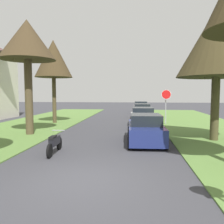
% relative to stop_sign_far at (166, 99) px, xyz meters
% --- Properties ---
extents(ground_plane, '(120.00, 120.00, 0.00)m').
position_rel_stop_sign_far_xyz_m(ground_plane, '(-4.17, -13.15, -2.19)').
color(ground_plane, '#38383D').
extents(stop_sign_far, '(0.81, 0.38, 2.96)m').
position_rel_stop_sign_far_xyz_m(stop_sign_far, '(0.00, 0.00, 0.00)').
color(stop_sign_far, '#9EA0A5').
rests_on(stop_sign_far, grass_verge_right).
extents(street_tree_right_mid_a, '(4.39, 4.39, 7.54)m').
position_rel_stop_sign_far_xyz_m(street_tree_right_mid_a, '(1.88, -6.54, 3.38)').
color(street_tree_right_mid_a, '#454026').
rests_on(street_tree_right_mid_a, grass_verge_right).
extents(street_tree_left_mid_a, '(3.55, 3.55, 7.31)m').
position_rel_stop_sign_far_xyz_m(street_tree_left_mid_a, '(-9.48, -5.87, 3.78)').
color(street_tree_left_mid_a, '#4C3F29').
rests_on(street_tree_left_mid_a, grass_verge_left).
extents(street_tree_left_mid_b, '(3.31, 3.31, 7.36)m').
position_rel_stop_sign_far_xyz_m(street_tree_left_mid_b, '(-9.89, -0.18, 3.53)').
color(street_tree_left_mid_b, '#4A3E27').
rests_on(street_tree_left_mid_b, grass_verge_left).
extents(parked_sedan_navy, '(2.08, 4.46, 1.57)m').
position_rel_stop_sign_far_xyz_m(parked_sedan_navy, '(-2.05, -7.36, -1.47)').
color(parked_sedan_navy, navy).
rests_on(parked_sedan_navy, ground).
extents(parked_sedan_white, '(2.08, 4.46, 1.57)m').
position_rel_stop_sign_far_xyz_m(parked_sedan_white, '(-2.05, -1.40, -1.47)').
color(parked_sedan_white, white).
rests_on(parked_sedan_white, ground).
extents(parked_sedan_tan, '(2.08, 4.46, 1.57)m').
position_rel_stop_sign_far_xyz_m(parked_sedan_tan, '(-1.93, 5.03, -1.47)').
color(parked_sedan_tan, tan).
rests_on(parked_sedan_tan, ground).
extents(parked_sedan_silver, '(2.08, 4.46, 1.57)m').
position_rel_stop_sign_far_xyz_m(parked_sedan_silver, '(-1.94, 11.80, -1.47)').
color(parked_sedan_silver, '#BCBCC1').
rests_on(parked_sedan_silver, ground).
extents(parked_motorcycle, '(0.60, 2.05, 0.97)m').
position_rel_stop_sign_far_xyz_m(parked_motorcycle, '(-6.21, -10.17, -1.71)').
color(parked_motorcycle, black).
rests_on(parked_motorcycle, ground).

